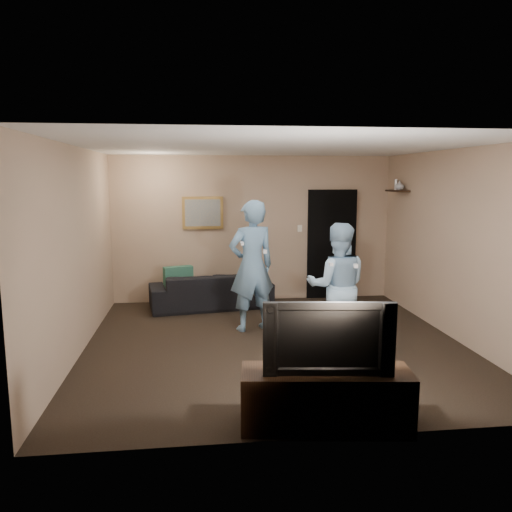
{
  "coord_description": "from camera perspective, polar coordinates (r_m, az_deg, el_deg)",
  "views": [
    {
      "loc": [
        -1.02,
        -6.39,
        2.2
      ],
      "look_at": [
        -0.21,
        0.3,
        1.15
      ],
      "focal_mm": 35.0,
      "sensor_mm": 36.0,
      "label": 1
    }
  ],
  "objects": [
    {
      "name": "shelf_vase",
      "position": [
        8.8,
        16.08,
        7.77
      ],
      "size": [
        0.2,
        0.2,
        0.16
      ],
      "primitive_type": "imported",
      "rotation": [
        0.0,
        0.0,
        0.37
      ],
      "color": "#BBBBC0",
      "rests_on": "wall_shelf"
    },
    {
      "name": "tv_console",
      "position": [
        4.67,
        7.98,
        -15.91
      ],
      "size": [
        1.55,
        0.67,
        0.54
      ],
      "primitive_type": "cube",
      "rotation": [
        0.0,
        0.0,
        -0.12
      ],
      "color": "black",
      "rests_on": "ground"
    },
    {
      "name": "light_switch",
      "position": [
        9.1,
        5.02,
        3.16
      ],
      "size": [
        0.08,
        0.02,
        0.12
      ],
      "primitive_type": "cube",
      "color": "silver",
      "rests_on": "wall_back"
    },
    {
      "name": "wii_player_left",
      "position": [
        7.2,
        -0.5,
        -1.14
      ],
      "size": [
        0.8,
        0.64,
        1.9
      ],
      "color": "#658EB0",
      "rests_on": "ground"
    },
    {
      "name": "ceiling",
      "position": [
        6.48,
        2.25,
        12.39
      ],
      "size": [
        5.0,
        5.0,
        0.04
      ],
      "primitive_type": "cube",
      "color": "silver",
      "rests_on": "wall_back"
    },
    {
      "name": "wii_player_right",
      "position": [
        6.55,
        9.26,
        -3.41
      ],
      "size": [
        0.91,
        0.77,
        1.64
      ],
      "color": "#8BB0CB",
      "rests_on": "ground"
    },
    {
      "name": "wall_shelf",
      "position": [
        8.87,
        15.86,
        7.17
      ],
      "size": [
        0.2,
        0.6,
        0.03
      ],
      "primitive_type": "cube",
      "color": "black",
      "rests_on": "wall_right"
    },
    {
      "name": "throw_pillow",
      "position": [
        8.59,
        -8.86,
        -2.8
      ],
      "size": [
        0.51,
        0.3,
        0.49
      ],
      "primitive_type": "cube",
      "rotation": [
        0.0,
        0.0,
        0.32
      ],
      "color": "#1A5040",
      "rests_on": "sofa"
    },
    {
      "name": "wall_right",
      "position": [
        7.35,
        21.81,
        1.19
      ],
      "size": [
        0.04,
        5.0,
        2.6
      ],
      "primitive_type": "cube",
      "color": "tan",
      "rests_on": "ground"
    },
    {
      "name": "painting_canvas",
      "position": [
        8.86,
        -6.11,
        4.93
      ],
      "size": [
        0.62,
        0.01,
        0.47
      ],
      "primitive_type": "cube",
      "color": "slate",
      "rests_on": "painting_frame"
    },
    {
      "name": "painting_frame",
      "position": [
        8.88,
        -6.11,
        4.94
      ],
      "size": [
        0.72,
        0.05,
        0.57
      ],
      "primitive_type": "cube",
      "color": "olive",
      "rests_on": "wall_back"
    },
    {
      "name": "doorway",
      "position": [
        9.27,
        8.63,
        1.33
      ],
      "size": [
        0.9,
        0.06,
        2.0
      ],
      "primitive_type": "cube",
      "color": "black",
      "rests_on": "ground"
    },
    {
      "name": "wall_front",
      "position": [
        4.12,
        7.66,
        -3.86
      ],
      "size": [
        5.0,
        0.04,
        2.6
      ],
      "primitive_type": "cube",
      "color": "tan",
      "rests_on": "ground"
    },
    {
      "name": "wall_back",
      "position": [
        8.99,
        -0.33,
        3.12
      ],
      "size": [
        5.0,
        0.04,
        2.6
      ],
      "primitive_type": "cube",
      "color": "tan",
      "rests_on": "ground"
    },
    {
      "name": "television",
      "position": [
        4.46,
        8.14,
        -8.96
      ],
      "size": [
        1.14,
        0.29,
        0.65
      ],
      "primitive_type": "imported",
      "rotation": [
        0.0,
        0.0,
        -0.12
      ],
      "color": "black",
      "rests_on": "tv_console"
    },
    {
      "name": "ground",
      "position": [
        6.83,
        2.11,
        -9.93
      ],
      "size": [
        5.0,
        5.0,
        0.0
      ],
      "primitive_type": "plane",
      "color": "black",
      "rests_on": "ground"
    },
    {
      "name": "shelf_figurine",
      "position": [
        8.93,
        15.72,
        7.86
      ],
      "size": [
        0.06,
        0.06,
        0.18
      ],
      "primitive_type": "cylinder",
      "color": "silver",
      "rests_on": "wall_shelf"
    },
    {
      "name": "sofa",
      "position": [
        8.62,
        -5.16,
        -3.9
      ],
      "size": [
        2.15,
        1.1,
        0.6
      ],
      "primitive_type": "imported",
      "rotation": [
        0.0,
        0.0,
        3.29
      ],
      "color": "black",
      "rests_on": "ground"
    },
    {
      "name": "wall_left",
      "position": [
        6.62,
        -19.72,
        0.52
      ],
      "size": [
        0.04,
        5.0,
        2.6
      ],
      "primitive_type": "cube",
      "color": "tan",
      "rests_on": "ground"
    }
  ]
}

